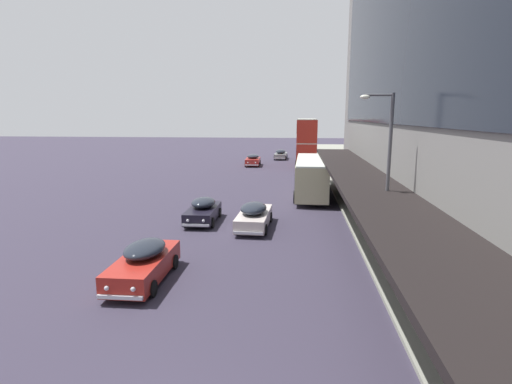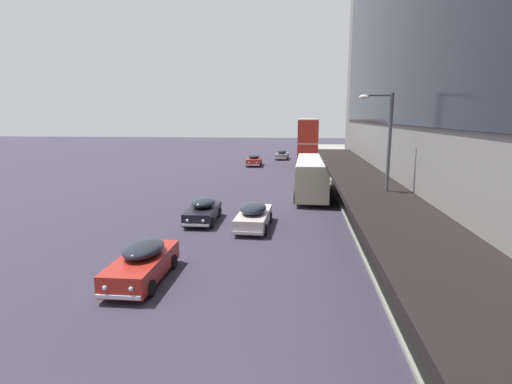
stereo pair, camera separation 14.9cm
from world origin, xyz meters
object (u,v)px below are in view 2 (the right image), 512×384
object	(u,v)px
sedan_lead_near	(203,210)
street_lamp	(384,166)
transit_bus_kerbside_rear	(312,175)
transit_bus_kerbside_front	(308,141)
sedan_oncoming_front	(254,160)
sedan_trailing_near	(143,262)
sedan_trailing_mid	(282,154)
sedan_oncoming_rear	(254,215)

from	to	relation	value
sedan_lead_near	street_lamp	bearing A→B (deg)	-31.43
transit_bus_kerbside_rear	transit_bus_kerbside_front	bearing A→B (deg)	89.91
transit_bus_kerbside_front	sedan_oncoming_front	distance (m)	7.80
transit_bus_kerbside_rear	street_lamp	bearing A→B (deg)	-80.03
sedan_trailing_near	street_lamp	xyz separation A→B (m)	(10.17, 3.35, 3.71)
street_lamp	transit_bus_kerbside_rear	bearing A→B (deg)	99.97
sedan_trailing_mid	transit_bus_kerbside_rear	bearing A→B (deg)	-82.65
sedan_oncoming_front	sedan_trailing_mid	distance (m)	9.54
transit_bus_kerbside_rear	sedan_trailing_mid	world-z (taller)	transit_bus_kerbside_rear
sedan_oncoming_front	sedan_oncoming_rear	world-z (taller)	sedan_oncoming_rear
transit_bus_kerbside_rear	street_lamp	distance (m)	15.92
sedan_lead_near	sedan_trailing_near	xyz separation A→B (m)	(-0.27, -9.40, 0.04)
transit_bus_kerbside_rear	sedan_oncoming_rear	bearing A→B (deg)	-109.76
transit_bus_kerbside_rear	sedan_oncoming_rear	distance (m)	11.22
sedan_oncoming_front	sedan_lead_near	world-z (taller)	sedan_lead_near
sedan_oncoming_rear	sedan_trailing_mid	xyz separation A→B (m)	(0.01, 39.67, -0.03)
transit_bus_kerbside_front	sedan_oncoming_front	bearing A→B (deg)	-170.56
sedan_oncoming_rear	transit_bus_kerbside_rear	bearing A→B (deg)	70.24
sedan_trailing_mid	sedan_trailing_near	distance (m)	48.11
sedan_oncoming_rear	sedan_lead_near	distance (m)	3.58
sedan_oncoming_front	street_lamp	size ratio (longest dim) A/B	0.60
sedan_oncoming_rear	sedan_lead_near	world-z (taller)	sedan_oncoming_rear
sedan_lead_near	street_lamp	size ratio (longest dim) A/B	0.58
transit_bus_kerbside_front	sedan_oncoming_rear	distance (m)	32.31
sedan_trailing_near	sedan_oncoming_front	bearing A→B (deg)	89.64
sedan_oncoming_front	sedan_oncoming_rear	bearing A→B (deg)	-83.63
transit_bus_kerbside_rear	sedan_trailing_near	distance (m)	20.26
sedan_lead_near	street_lamp	world-z (taller)	street_lamp
transit_bus_kerbside_rear	sedan_trailing_near	world-z (taller)	transit_bus_kerbside_rear
sedan_oncoming_front	street_lamp	xyz separation A→B (m)	(9.93, -35.72, 3.74)
sedan_oncoming_rear	sedan_oncoming_front	bearing A→B (deg)	96.37
sedan_trailing_mid	sedan_oncoming_rear	bearing A→B (deg)	-90.02
transit_bus_kerbside_rear	sedan_trailing_mid	distance (m)	29.42
sedan_oncoming_front	sedan_trailing_mid	size ratio (longest dim) A/B	0.93
sedan_lead_near	sedan_trailing_near	distance (m)	9.41
transit_bus_kerbside_front	sedan_oncoming_front	xyz separation A→B (m)	(-7.24, -1.20, -2.64)
sedan_oncoming_rear	street_lamp	world-z (taller)	street_lamp
sedan_lead_near	sedan_trailing_mid	bearing A→B (deg)	84.93
transit_bus_kerbside_rear	sedan_oncoming_rear	xyz separation A→B (m)	(-3.78, -10.51, -1.02)
transit_bus_kerbside_front	sedan_lead_near	xyz separation A→B (m)	(-7.21, -30.87, -2.65)
transit_bus_kerbside_front	transit_bus_kerbside_rear	world-z (taller)	transit_bus_kerbside_front
sedan_trailing_mid	sedan_oncoming_front	bearing A→B (deg)	-111.19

